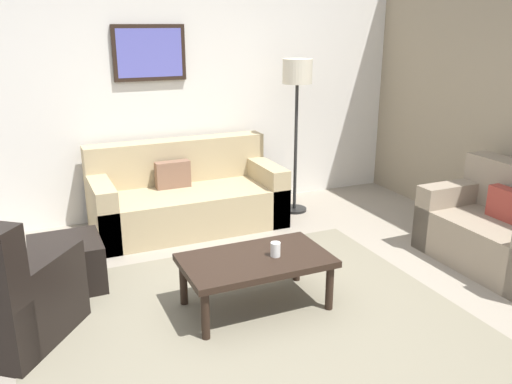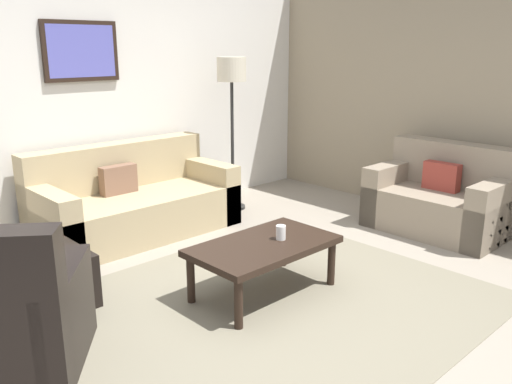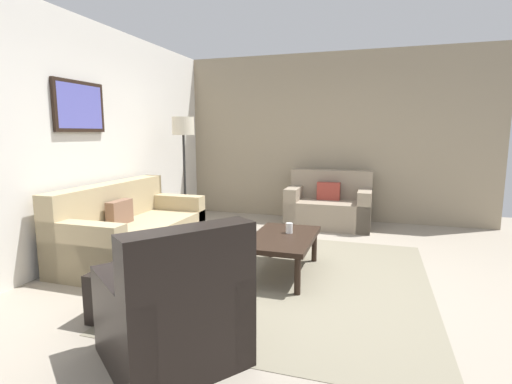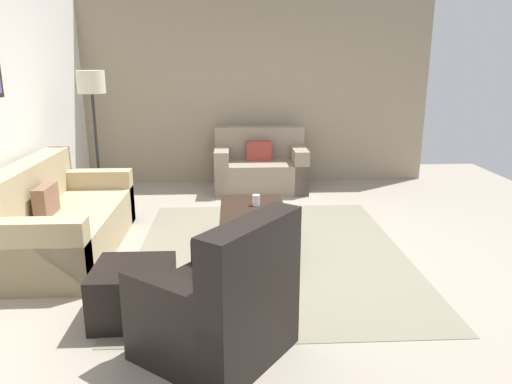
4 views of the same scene
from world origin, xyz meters
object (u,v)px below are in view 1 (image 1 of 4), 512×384
(coffee_table, at_px, (256,264))
(lamp_standing, at_px, (297,87))
(ottoman, at_px, (67,264))
(framed_artwork, at_px, (149,53))
(couch_loveseat, at_px, (507,232))
(couch_main, at_px, (185,198))
(cup, at_px, (275,249))

(coffee_table, height_order, lamp_standing, lamp_standing)
(ottoman, distance_m, lamp_standing, 2.97)
(coffee_table, height_order, framed_artwork, framed_artwork)
(lamp_standing, bearing_deg, ottoman, -160.83)
(coffee_table, distance_m, framed_artwork, 2.74)
(couch_loveseat, relative_size, lamp_standing, 0.76)
(couch_main, bearing_deg, coffee_table, -90.67)
(framed_artwork, bearing_deg, cup, -82.53)
(couch_loveseat, xyz_separation_m, cup, (-2.20, 0.17, 0.16))
(couch_main, distance_m, framed_artwork, 1.55)
(ottoman, height_order, framed_artwork, framed_artwork)
(lamp_standing, bearing_deg, coffee_table, -125.41)
(lamp_standing, distance_m, framed_artwork, 1.60)
(couch_main, distance_m, lamp_standing, 1.69)
(coffee_table, bearing_deg, couch_loveseat, -5.02)
(ottoman, bearing_deg, coffee_table, -35.97)
(couch_loveseat, bearing_deg, cup, 175.61)
(ottoman, bearing_deg, framed_artwork, 52.03)
(couch_loveseat, relative_size, coffee_table, 1.18)
(framed_artwork, bearing_deg, coffee_table, -85.89)
(couch_main, distance_m, coffee_table, 1.92)
(ottoman, relative_size, lamp_standing, 0.33)
(couch_loveseat, bearing_deg, ottoman, 162.63)
(ottoman, relative_size, cup, 5.12)
(couch_loveseat, distance_m, framed_artwork, 3.87)
(couch_main, xyz_separation_m, lamp_standing, (1.27, -0.10, 1.11))
(ottoman, xyz_separation_m, lamp_standing, (2.57, 0.89, 1.21))
(couch_main, height_order, cup, couch_main)
(cup, distance_m, lamp_standing, 2.38)
(couch_main, bearing_deg, cup, -86.45)
(ottoman, height_order, coffee_table, coffee_table)
(coffee_table, bearing_deg, framed_artwork, 94.11)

